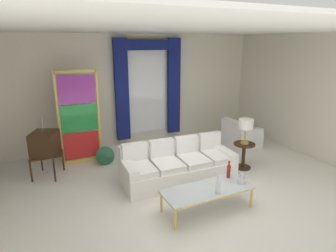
% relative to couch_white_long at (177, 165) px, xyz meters
% --- Properties ---
extents(ground_plane, '(16.00, 16.00, 0.00)m').
position_rel_couch_white_long_xyz_m(ground_plane, '(-0.01, -0.46, -0.31)').
color(ground_plane, white).
extents(wall_rear, '(8.00, 0.12, 3.00)m').
position_rel_couch_white_long_xyz_m(wall_rear, '(-0.01, 2.60, 1.19)').
color(wall_rear, silver).
rests_on(wall_rear, ground).
extents(wall_right, '(0.12, 7.00, 3.00)m').
position_rel_couch_white_long_xyz_m(wall_right, '(3.65, 0.14, 1.19)').
color(wall_right, silver).
rests_on(wall_right, ground).
extents(ceiling_slab, '(8.00, 7.60, 0.04)m').
position_rel_couch_white_long_xyz_m(ceiling_slab, '(-0.01, 0.34, 2.71)').
color(ceiling_slab, white).
extents(curtained_window, '(2.00, 0.17, 2.70)m').
position_rel_couch_white_long_xyz_m(curtained_window, '(0.35, 2.43, 1.44)').
color(curtained_window, white).
rests_on(curtained_window, ground).
extents(couch_white_long, '(2.38, 1.02, 0.86)m').
position_rel_couch_white_long_xyz_m(couch_white_long, '(0.00, 0.00, 0.00)').
color(couch_white_long, white).
rests_on(couch_white_long, ground).
extents(coffee_table, '(1.56, 0.61, 0.41)m').
position_rel_couch_white_long_xyz_m(coffee_table, '(-0.08, -1.28, 0.07)').
color(coffee_table, silver).
rests_on(coffee_table, ground).
extents(bottle_blue_decanter, '(0.14, 0.14, 0.21)m').
position_rel_couch_white_long_xyz_m(bottle_blue_decanter, '(0.57, -1.37, 0.17)').
color(bottle_blue_decanter, silver).
rests_on(bottle_blue_decanter, coffee_table).
extents(bottle_crystal_tall, '(0.07, 0.07, 0.33)m').
position_rel_couch_white_long_xyz_m(bottle_crystal_tall, '(0.50, -1.09, 0.24)').
color(bottle_crystal_tall, maroon).
rests_on(bottle_crystal_tall, coffee_table).
extents(bottle_amber_squat, '(0.08, 0.08, 0.32)m').
position_rel_couch_white_long_xyz_m(bottle_amber_squat, '(-0.01, -1.49, 0.23)').
color(bottle_amber_squat, silver).
rests_on(bottle_amber_squat, coffee_table).
extents(vintage_tv, '(0.70, 0.74, 1.35)m').
position_rel_couch_white_long_xyz_m(vintage_tv, '(-2.46, 1.31, 0.42)').
color(vintage_tv, '#382314').
rests_on(vintage_tv, ground).
extents(armchair_white, '(0.88, 0.87, 0.80)m').
position_rel_couch_white_long_xyz_m(armchair_white, '(2.41, 0.94, -0.02)').
color(armchair_white, white).
rests_on(armchair_white, ground).
extents(stained_glass_divider, '(0.95, 0.05, 2.20)m').
position_rel_couch_white_long_xyz_m(stained_glass_divider, '(-1.66, 1.74, 0.75)').
color(stained_glass_divider, gold).
rests_on(stained_glass_divider, ground).
extents(peacock_figurine, '(0.44, 0.60, 0.50)m').
position_rel_couch_white_long_xyz_m(peacock_figurine, '(-1.19, 1.31, -0.09)').
color(peacock_figurine, beige).
rests_on(peacock_figurine, ground).
extents(round_side_table, '(0.48, 0.48, 0.59)m').
position_rel_couch_white_long_xyz_m(round_side_table, '(1.62, -0.17, 0.05)').
color(round_side_table, '#382314').
rests_on(round_side_table, ground).
extents(table_lamp_brass, '(0.32, 0.32, 0.57)m').
position_rel_couch_white_long_xyz_m(table_lamp_brass, '(1.62, -0.17, 0.72)').
color(table_lamp_brass, '#B29338').
rests_on(table_lamp_brass, round_side_table).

